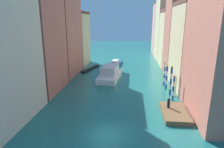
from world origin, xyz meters
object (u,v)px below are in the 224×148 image
object	(u,v)px
person_on_dock	(169,103)
vaporetto_white	(110,73)
gondola_black	(91,69)
mooring_pole_2	(167,77)
waterfront_dock	(175,113)
motorboat_0	(115,63)
mooring_pole_0	(174,88)
mooring_pole_1	(171,80)
mooring_pole_3	(165,73)

from	to	relation	value
person_on_dock	vaporetto_white	xyz separation A→B (m)	(-9.44, 14.79, -0.18)
vaporetto_white	gondola_black	world-z (taller)	vaporetto_white
mooring_pole_2	gondola_black	distance (m)	20.83
gondola_black	waterfront_dock	bearing A→B (deg)	-55.58
motorboat_0	mooring_pole_0	bearing A→B (deg)	-65.60
person_on_dock	mooring_pole_0	world-z (taller)	mooring_pole_0
waterfront_dock	motorboat_0	xyz separation A→B (m)	(-10.09, 28.71, 0.19)
mooring_pole_2	gondola_black	size ratio (longest dim) A/B	0.53
mooring_pole_1	motorboat_0	bearing A→B (deg)	116.76
mooring_pole_2	gondola_black	bearing A→B (deg)	142.02
waterfront_dock	mooring_pole_3	distance (m)	12.60
person_on_dock	mooring_pole_1	bearing A→B (deg)	77.85
mooring_pole_0	mooring_pole_3	world-z (taller)	mooring_pole_3
waterfront_dock	mooring_pole_0	xyz separation A→B (m)	(0.71, 4.91, 1.75)
waterfront_dock	mooring_pole_3	bearing A→B (deg)	87.54
mooring_pole_2	mooring_pole_1	bearing A→B (deg)	-86.77
mooring_pole_0	motorboat_0	distance (m)	26.18
mooring_pole_2	gondola_black	world-z (taller)	mooring_pole_2
mooring_pole_0	mooring_pole_2	distance (m)	5.38
person_on_dock	mooring_pole_1	distance (m)	6.66
waterfront_dock	mooring_pole_2	xyz separation A→B (m)	(0.55, 10.29, 1.94)
mooring_pole_3	mooring_pole_1	bearing A→B (deg)	-87.91
gondola_black	motorboat_0	xyz separation A→B (m)	(5.70, 5.67, 0.27)
mooring_pole_3	vaporetto_white	xyz separation A→B (m)	(-10.63, 3.25, -1.18)
mooring_pole_1	motorboat_0	size ratio (longest dim) A/B	0.60
mooring_pole_2	motorboat_0	world-z (taller)	mooring_pole_2
motorboat_0	gondola_black	bearing A→B (deg)	-135.18
mooring_pole_1	motorboat_0	xyz separation A→B (m)	(-10.81, 21.43, -2.01)
mooring_pole_1	gondola_black	size ratio (longest dim) A/B	0.60
person_on_dock	motorboat_0	xyz separation A→B (m)	(-9.43, 27.83, -0.79)
motorboat_0	waterfront_dock	bearing A→B (deg)	-70.65
mooring_pole_1	mooring_pole_2	world-z (taller)	mooring_pole_1
waterfront_dock	mooring_pole_1	size ratio (longest dim) A/B	1.20
waterfront_dock	person_on_dock	bearing A→B (deg)	126.66
motorboat_0	person_on_dock	bearing A→B (deg)	-71.28
person_on_dock	mooring_pole_3	bearing A→B (deg)	84.12
waterfront_dock	mooring_pole_3	size ratio (longest dim) A/B	1.31
vaporetto_white	gondola_black	bearing A→B (deg)	127.66
person_on_dock	motorboat_0	size ratio (longest dim) A/B	0.19
waterfront_dock	mooring_pole_2	world-z (taller)	mooring_pole_2
mooring_pole_0	gondola_black	size ratio (longest dim) A/B	0.49
waterfront_dock	gondola_black	distance (m)	27.94
person_on_dock	mooring_pole_2	world-z (taller)	mooring_pole_2
mooring_pole_3	motorboat_0	bearing A→B (deg)	123.11
gondola_black	vaporetto_white	bearing A→B (deg)	-52.34
mooring_pole_2	motorboat_0	bearing A→B (deg)	120.00
waterfront_dock	gondola_black	world-z (taller)	waterfront_dock
mooring_pole_1	mooring_pole_3	world-z (taller)	mooring_pole_1
waterfront_dock	mooring_pole_0	bearing A→B (deg)	81.76
mooring_pole_1	motorboat_0	world-z (taller)	mooring_pole_1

